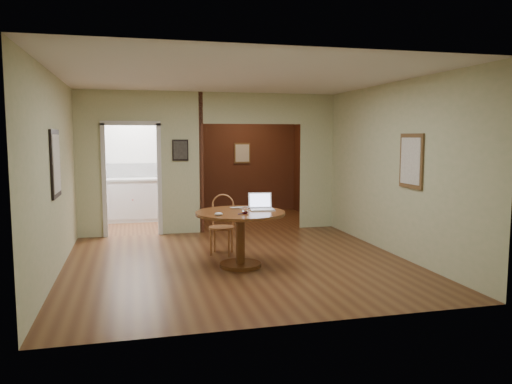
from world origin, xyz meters
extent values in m
plane|color=#4B2715|center=(0.00, 0.00, 0.00)|extent=(5.00, 5.00, 0.00)
plane|color=silver|center=(0.00, 0.00, 2.70)|extent=(5.00, 5.00, 0.00)
plane|color=beige|center=(0.00, -2.50, 1.35)|extent=(5.00, 0.00, 5.00)
plane|color=beige|center=(-2.50, 0.00, 1.35)|extent=(0.00, 5.00, 5.00)
plane|color=beige|center=(2.50, 0.00, 1.35)|extent=(0.00, 5.00, 5.00)
cube|color=beige|center=(-2.25, 2.50, 1.35)|extent=(0.50, 2.70, 0.04)
cube|color=beige|center=(-0.60, 2.50, 1.35)|extent=(0.80, 2.70, 0.04)
cube|color=beige|center=(2.15, 2.50, 1.35)|extent=(0.70, 2.70, 0.04)
plane|color=silver|center=(-1.35, 4.50, 1.35)|extent=(2.70, 0.00, 2.70)
plane|color=#431F13|center=(1.15, 5.00, 1.35)|extent=(2.70, 0.00, 2.70)
cube|color=#431F13|center=(-0.20, 3.75, 1.35)|extent=(0.08, 2.50, 2.70)
cube|color=black|center=(-2.48, 0.00, 1.50)|extent=(0.03, 0.70, 0.90)
cube|color=brown|center=(2.48, -0.50, 1.50)|extent=(0.03, 0.60, 0.80)
cube|color=black|center=(-0.60, 2.48, 1.60)|extent=(0.30, 0.03, 0.40)
cube|color=white|center=(1.15, 4.98, 1.45)|extent=(0.40, 0.03, 0.50)
cube|color=white|center=(-1.35, 4.49, 1.10)|extent=(2.00, 0.02, 0.32)
cylinder|color=brown|center=(-0.02, -0.20, 0.03)|extent=(0.59, 0.59, 0.05)
cylinder|color=brown|center=(-0.02, -0.20, 0.39)|extent=(0.13, 0.13, 0.69)
cylinder|color=brown|center=(-0.02, -0.20, 0.77)|extent=(1.27, 1.27, 0.04)
cylinder|color=#995C36|center=(-0.15, 0.62, 0.43)|extent=(0.52, 0.52, 0.03)
cylinder|color=#995C36|center=(-0.34, 0.54, 0.21)|extent=(0.03, 0.03, 0.43)
cylinder|color=#995C36|center=(-0.07, 0.43, 0.21)|extent=(0.03, 0.03, 0.43)
cylinder|color=#995C36|center=(-0.23, 0.80, 0.21)|extent=(0.03, 0.03, 0.43)
cylinder|color=#995C36|center=(0.03, 0.70, 0.21)|extent=(0.03, 0.03, 0.43)
cylinder|color=#995C36|center=(-0.25, 0.81, 0.61)|extent=(0.02, 0.02, 0.34)
cylinder|color=#995C36|center=(0.05, 0.69, 0.61)|extent=(0.02, 0.02, 0.34)
torus|color=#995C36|center=(-0.10, 0.76, 0.76)|extent=(0.35, 0.16, 0.37)
cube|color=silver|center=(0.32, -0.14, 0.80)|extent=(0.37, 0.28, 0.02)
cube|color=silver|center=(0.32, -0.17, 0.81)|extent=(0.30, 0.16, 0.00)
cube|color=silver|center=(0.32, 0.00, 0.92)|extent=(0.35, 0.10, 0.23)
cube|color=#8790AC|center=(0.32, -0.01, 0.92)|extent=(0.30, 0.08, 0.19)
imported|color=silver|center=(0.05, 0.07, 0.81)|extent=(0.32, 0.23, 0.02)
ellipsoid|color=silver|center=(-0.38, -0.49, 0.82)|extent=(0.12, 0.07, 0.05)
cylinder|color=#0B1253|center=(-0.04, -0.41, 0.80)|extent=(0.14, 0.06, 0.01)
cube|color=silver|center=(-1.35, 4.20, 0.45)|extent=(2.00, 0.55, 0.90)
cube|color=silver|center=(-1.35, 4.20, 0.92)|extent=(2.06, 0.60, 0.04)
sphere|color=#B20C0C|center=(-1.50, 3.91, 0.50)|extent=(0.03, 0.03, 0.03)
sphere|color=#B20C0C|center=(-0.50, 3.91, 0.50)|extent=(0.03, 0.03, 0.03)
ellipsoid|color=beige|center=(-0.62, 4.20, 1.11)|extent=(0.37, 0.32, 0.34)
camera|label=1|loc=(-1.50, -7.04, 1.86)|focal=35.00mm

